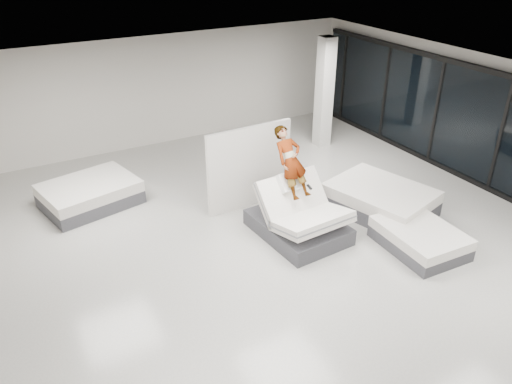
# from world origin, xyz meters

# --- Properties ---
(room) EXTENTS (14.00, 14.04, 3.20)m
(room) POSITION_xyz_m (0.00, 0.00, 1.60)
(room) COLOR #B6B4AB
(room) RESTS_ON ground
(hero_bed) EXTENTS (1.64, 2.10, 1.35)m
(hero_bed) POSITION_xyz_m (0.61, 0.59, 0.40)
(hero_bed) COLOR #3E3E43
(hero_bed) RESTS_ON floor
(person) EXTENTS (0.67, 1.56, 1.10)m
(person) POSITION_xyz_m (0.59, 0.93, 1.26)
(person) COLOR slate
(person) RESTS_ON hero_bed
(remote) EXTENTS (0.06, 0.14, 0.08)m
(remote) POSITION_xyz_m (0.83, 0.60, 1.10)
(remote) COLOR black
(remote) RESTS_ON person
(divider_panel) EXTENTS (2.15, 0.18, 1.95)m
(divider_panel) POSITION_xyz_m (0.33, 2.27, 0.98)
(divider_panel) COLOR silver
(divider_panel) RESTS_ON floor
(flat_bed_right_far) EXTENTS (2.20, 2.58, 0.61)m
(flat_bed_right_far) POSITION_xyz_m (2.81, 0.53, 0.30)
(flat_bed_right_far) COLOR #3E3E43
(flat_bed_right_far) RESTS_ON floor
(flat_bed_right_near) EXTENTS (1.37, 1.78, 0.47)m
(flat_bed_right_near) POSITION_xyz_m (2.49, -1.02, 0.24)
(flat_bed_right_near) COLOR #3E3E43
(flat_bed_right_near) RESTS_ON floor
(flat_bed_left_far) EXTENTS (2.36, 1.97, 0.57)m
(flat_bed_left_far) POSITION_xyz_m (-2.97, 4.10, 0.28)
(flat_bed_left_far) COLOR #3E3E43
(flat_bed_left_far) RESTS_ON floor
(column) EXTENTS (0.40, 0.40, 3.20)m
(column) POSITION_xyz_m (4.00, 4.50, 1.60)
(column) COLOR beige
(column) RESTS_ON floor
(storefront_glazing) EXTENTS (0.12, 13.40, 2.92)m
(storefront_glazing) POSITION_xyz_m (5.90, 0.00, 1.45)
(storefront_glazing) COLOR #222D39
(storefront_glazing) RESTS_ON floor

